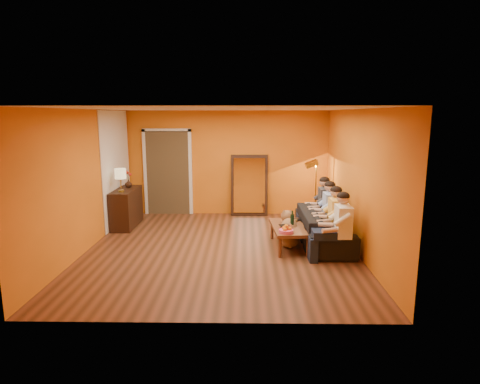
{
  "coord_description": "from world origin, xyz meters",
  "views": [
    {
      "loc": [
        0.47,
        -7.24,
        2.51
      ],
      "look_at": [
        0.35,
        0.5,
        1.0
      ],
      "focal_mm": 30.0,
      "sensor_mm": 36.0,
      "label": 1
    }
  ],
  "objects_px": {
    "vase": "(128,184)",
    "floor_lamp": "(316,192)",
    "sofa": "(324,227)",
    "person_far_left": "(343,227)",
    "person_far_right": "(324,205)",
    "wine_bottle": "(292,219)",
    "mirror_frame": "(249,185)",
    "laptop": "(296,221)",
    "sideboard": "(127,208)",
    "tumbler": "(295,222)",
    "dog": "(289,228)",
    "coffee_table": "(289,237)",
    "table_lamp": "(121,180)",
    "person_mid_left": "(336,219)",
    "person_mid_right": "(330,212)"
  },
  "relations": [
    {
      "from": "dog",
      "to": "tumbler",
      "type": "distance_m",
      "value": 0.16
    },
    {
      "from": "tumbler",
      "to": "vase",
      "type": "distance_m",
      "value": 4.0
    },
    {
      "from": "table_lamp",
      "to": "wine_bottle",
      "type": "height_order",
      "value": "table_lamp"
    },
    {
      "from": "tumbler",
      "to": "vase",
      "type": "relative_size",
      "value": 0.55
    },
    {
      "from": "mirror_frame",
      "to": "vase",
      "type": "relative_size",
      "value": 8.61
    },
    {
      "from": "person_mid_left",
      "to": "wine_bottle",
      "type": "distance_m",
      "value": 0.8
    },
    {
      "from": "coffee_table",
      "to": "person_mid_left",
      "type": "distance_m",
      "value": 0.95
    },
    {
      "from": "person_far_right",
      "to": "wine_bottle",
      "type": "distance_m",
      "value": 1.26
    },
    {
      "from": "table_lamp",
      "to": "person_far_left",
      "type": "height_order",
      "value": "table_lamp"
    },
    {
      "from": "table_lamp",
      "to": "laptop",
      "type": "distance_m",
      "value": 3.85
    },
    {
      "from": "person_far_right",
      "to": "laptop",
      "type": "xyz_separation_m",
      "value": [
        -0.66,
        -0.58,
        -0.18
      ]
    },
    {
      "from": "coffee_table",
      "to": "dog",
      "type": "height_order",
      "value": "dog"
    },
    {
      "from": "person_far_right",
      "to": "person_mid_left",
      "type": "bearing_deg",
      "value": -90.0
    },
    {
      "from": "sofa",
      "to": "dog",
      "type": "distance_m",
      "value": 0.73
    },
    {
      "from": "floor_lamp",
      "to": "mirror_frame",
      "type": "bearing_deg",
      "value": 153.89
    },
    {
      "from": "mirror_frame",
      "to": "wine_bottle",
      "type": "bearing_deg",
      "value": -72.92
    },
    {
      "from": "person_far_right",
      "to": "laptop",
      "type": "distance_m",
      "value": 0.9
    },
    {
      "from": "sofa",
      "to": "wine_bottle",
      "type": "distance_m",
      "value": 0.78
    },
    {
      "from": "floor_lamp",
      "to": "vase",
      "type": "xyz_separation_m",
      "value": [
        -4.34,
        -0.19,
        0.22
      ]
    },
    {
      "from": "sofa",
      "to": "table_lamp",
      "type": "bearing_deg",
      "value": 78.59
    },
    {
      "from": "person_far_left",
      "to": "person_far_right",
      "type": "height_order",
      "value": "same"
    },
    {
      "from": "vase",
      "to": "tumbler",
      "type": "bearing_deg",
      "value": -23.25
    },
    {
      "from": "sideboard",
      "to": "floor_lamp",
      "type": "relative_size",
      "value": 0.82
    },
    {
      "from": "person_mid_right",
      "to": "floor_lamp",
      "type": "bearing_deg",
      "value": 91.15
    },
    {
      "from": "sideboard",
      "to": "floor_lamp",
      "type": "height_order",
      "value": "floor_lamp"
    },
    {
      "from": "sideboard",
      "to": "tumbler",
      "type": "xyz_separation_m",
      "value": [
        3.65,
        -1.32,
        0.04
      ]
    },
    {
      "from": "mirror_frame",
      "to": "wine_bottle",
      "type": "relative_size",
      "value": 4.9
    },
    {
      "from": "wine_bottle",
      "to": "person_far_right",
      "type": "bearing_deg",
      "value": 51.16
    },
    {
      "from": "wine_bottle",
      "to": "tumbler",
      "type": "distance_m",
      "value": 0.21
    },
    {
      "from": "floor_lamp",
      "to": "dog",
      "type": "bearing_deg",
      "value": -117.58
    },
    {
      "from": "person_far_left",
      "to": "floor_lamp",
      "type": "bearing_deg",
      "value": 90.66
    },
    {
      "from": "mirror_frame",
      "to": "person_far_left",
      "type": "xyz_separation_m",
      "value": [
        1.58,
        -3.24,
        -0.15
      ]
    },
    {
      "from": "dog",
      "to": "person_far_right",
      "type": "relative_size",
      "value": 0.58
    },
    {
      "from": "sideboard",
      "to": "person_far_right",
      "type": "distance_m",
      "value": 4.4
    },
    {
      "from": "vase",
      "to": "floor_lamp",
      "type": "bearing_deg",
      "value": 2.45
    },
    {
      "from": "sofa",
      "to": "vase",
      "type": "bearing_deg",
      "value": 71.66
    },
    {
      "from": "floor_lamp",
      "to": "laptop",
      "type": "xyz_separation_m",
      "value": [
        -0.63,
        -1.52,
        -0.29
      ]
    },
    {
      "from": "dog",
      "to": "person_mid_right",
      "type": "xyz_separation_m",
      "value": [
        0.83,
        0.3,
        0.26
      ]
    },
    {
      "from": "sofa",
      "to": "person_far_left",
      "type": "relative_size",
      "value": 1.79
    },
    {
      "from": "sideboard",
      "to": "person_mid_left",
      "type": "distance_m",
      "value": 4.66
    },
    {
      "from": "person_far_right",
      "to": "wine_bottle",
      "type": "xyz_separation_m",
      "value": [
        -0.79,
        -0.98,
        -0.03
      ]
    },
    {
      "from": "person_far_right",
      "to": "tumbler",
      "type": "xyz_separation_m",
      "value": [
        -0.72,
        -0.81,
        -0.14
      ]
    },
    {
      "from": "floor_lamp",
      "to": "wine_bottle",
      "type": "height_order",
      "value": "floor_lamp"
    },
    {
      "from": "tumbler",
      "to": "laptop",
      "type": "bearing_deg",
      "value": 75.38
    },
    {
      "from": "coffee_table",
      "to": "floor_lamp",
      "type": "relative_size",
      "value": 0.85
    },
    {
      "from": "sideboard",
      "to": "person_far_left",
      "type": "xyz_separation_m",
      "value": [
        4.37,
        -2.16,
        0.18
      ]
    },
    {
      "from": "wine_bottle",
      "to": "tumbler",
      "type": "bearing_deg",
      "value": 67.62
    },
    {
      "from": "floor_lamp",
      "to": "tumbler",
      "type": "relative_size",
      "value": 14.87
    },
    {
      "from": "person_far_left",
      "to": "person_mid_right",
      "type": "relative_size",
      "value": 1.0
    },
    {
      "from": "coffee_table",
      "to": "dog",
      "type": "distance_m",
      "value": 0.17
    }
  ]
}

